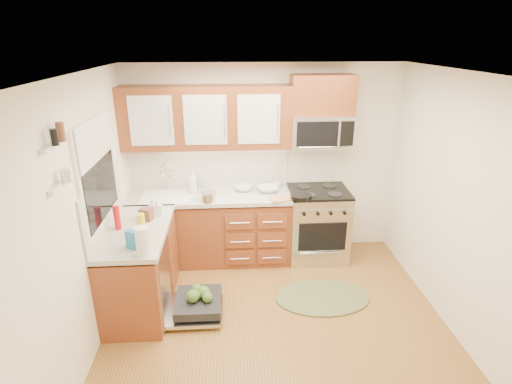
{
  "coord_description": "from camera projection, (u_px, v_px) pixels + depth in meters",
  "views": [
    {
      "loc": [
        -0.44,
        -3.27,
        2.79
      ],
      "look_at": [
        -0.17,
        0.85,
        1.18
      ],
      "focal_mm": 28.0,
      "sensor_mm": 36.0,
      "label": 1
    }
  ],
  "objects": [
    {
      "name": "canister",
      "position": [
        198.0,
        184.0,
        5.19
      ],
      "size": [
        0.11,
        0.11,
        0.15
      ],
      "primitive_type": "cylinder",
      "rotation": [
        0.0,
        0.0,
        -0.28
      ],
      "color": "silver",
      "rests_on": "countertop_back"
    },
    {
      "name": "wall_back",
      "position": [
        264.0,
        162.0,
        5.25
      ],
      "size": [
        3.5,
        0.04,
        2.5
      ],
      "primitive_type": "cube",
      "color": "white",
      "rests_on": "ground"
    },
    {
      "name": "soap_bottle_a",
      "position": [
        193.0,
        182.0,
        5.03
      ],
      "size": [
        0.14,
        0.14,
        0.3
      ],
      "primitive_type": "imported",
      "rotation": [
        0.0,
        0.0,
        0.23
      ],
      "color": "#999999",
      "rests_on": "countertop_back"
    },
    {
      "name": "wall_right",
      "position": [
        467.0,
        213.0,
        3.73
      ],
      "size": [
        0.04,
        3.5,
        2.5
      ],
      "primitive_type": "cube",
      "color": "white",
      "rests_on": "ground"
    },
    {
      "name": "shelf_lower",
      "position": [
        62.0,
        184.0,
        3.01
      ],
      "size": [
        0.04,
        0.4,
        0.03
      ],
      "primitive_type": "cube",
      "color": "white",
      "rests_on": "ground"
    },
    {
      "name": "base_cabinet_back",
      "position": [
        211.0,
        230.0,
        5.22
      ],
      "size": [
        2.05,
        0.6,
        0.85
      ],
      "primitive_type": "cube",
      "color": "brown",
      "rests_on": "ground"
    },
    {
      "name": "microwave",
      "position": [
        321.0,
        130.0,
        4.94
      ],
      "size": [
        0.76,
        0.38,
        0.4
      ],
      "primitive_type": null,
      "color": "silver",
      "rests_on": "ground"
    },
    {
      "name": "mustard_bottle",
      "position": [
        142.0,
        225.0,
        3.97
      ],
      "size": [
        0.09,
        0.09,
        0.23
      ],
      "primitive_type": "cylinder",
      "rotation": [
        0.0,
        0.0,
        0.35
      ],
      "color": "yellow",
      "rests_on": "countertop_left"
    },
    {
      "name": "cup",
      "position": [
        277.0,
        184.0,
        5.27
      ],
      "size": [
        0.12,
        0.12,
        0.09
      ],
      "primitive_type": "imported",
      "rotation": [
        0.0,
        0.0,
        0.04
      ],
      "color": "#999999",
      "rests_on": "countertop_back"
    },
    {
      "name": "blue_carton",
      "position": [
        133.0,
        240.0,
        3.73
      ],
      "size": [
        0.13,
        0.1,
        0.18
      ],
      "primitive_type": "cube",
      "rotation": [
        0.0,
        0.0,
        -0.38
      ],
      "color": "teal",
      "rests_on": "countertop_left"
    },
    {
      "name": "paper_towel_roll",
      "position": [
        143.0,
        241.0,
        3.59
      ],
      "size": [
        0.13,
        0.13,
        0.28
      ],
      "primitive_type": "cylinder",
      "rotation": [
        0.0,
        0.0,
        -0.03
      ],
      "color": "white",
      "rests_on": "countertop_left"
    },
    {
      "name": "wall_front",
      "position": [
        324.0,
        366.0,
        1.99
      ],
      "size": [
        3.5,
        0.04,
        2.5
      ],
      "primitive_type": "cube",
      "color": "white",
      "rests_on": "ground"
    },
    {
      "name": "window_blind",
      "position": [
        95.0,
        140.0,
        3.75
      ],
      "size": [
        0.02,
        0.96,
        0.4
      ],
      "primitive_type": "cube",
      "color": "white",
      "rests_on": "ground"
    },
    {
      "name": "red_bottle",
      "position": [
        117.0,
        218.0,
        4.09
      ],
      "size": [
        0.08,
        0.08,
        0.25
      ],
      "primitive_type": "cylinder",
      "rotation": [
        0.0,
        0.0,
        -0.34
      ],
      "color": "red",
      "rests_on": "countertop_left"
    },
    {
      "name": "wooden_box",
      "position": [
        146.0,
        214.0,
        4.31
      ],
      "size": [
        0.16,
        0.14,
        0.13
      ],
      "primitive_type": "cube",
      "rotation": [
        0.0,
        0.0,
        -0.4
      ],
      "color": "brown",
      "rests_on": "countertop_left"
    },
    {
      "name": "rug",
      "position": [
        322.0,
        297.0,
        4.55
      ],
      "size": [
        1.19,
        0.89,
        0.02
      ],
      "primitive_type": null,
      "rotation": [
        0.0,
        0.0,
        0.18
      ],
      "color": "#616539",
      "rests_on": "ground"
    },
    {
      "name": "backsplash_back",
      "position": [
        209.0,
        166.0,
        5.2
      ],
      "size": [
        2.05,
        0.02,
        0.57
      ],
      "primitive_type": "cube",
      "color": "silver",
      "rests_on": "ground"
    },
    {
      "name": "ceiling",
      "position": [
        284.0,
        75.0,
        3.17
      ],
      "size": [
        3.5,
        3.5,
        0.0
      ],
      "primitive_type": "plane",
      "rotation": [
        3.14,
        0.0,
        0.0
      ],
      "color": "white",
      "rests_on": "ground"
    },
    {
      "name": "upper_cabinets",
      "position": [
        206.0,
        117.0,
        4.81
      ],
      "size": [
        2.05,
        0.35,
        0.75
      ],
      "primitive_type": null,
      "color": "brown",
      "rests_on": "ground"
    },
    {
      "name": "base_cabinet_left",
      "position": [
        140.0,
        270.0,
        4.32
      ],
      "size": [
        0.6,
        1.25,
        0.85
      ],
      "primitive_type": "cube",
      "color": "brown",
      "rests_on": "ground"
    },
    {
      "name": "window",
      "position": [
        98.0,
        173.0,
        3.87
      ],
      "size": [
        0.03,
        1.05,
        1.05
      ],
      "primitive_type": null,
      "color": "white",
      "rests_on": "ground"
    },
    {
      "name": "backsplash_left",
      "position": [
        103.0,
        204.0,
        4.02
      ],
      "size": [
        0.02,
        1.25,
        0.57
      ],
      "primitive_type": "cube",
      "color": "silver",
      "rests_on": "ground"
    },
    {
      "name": "range",
      "position": [
        317.0,
        224.0,
        5.27
      ],
      "size": [
        0.76,
        0.64,
        0.95
      ],
      "primitive_type": null,
      "color": "silver",
      "rests_on": "ground"
    },
    {
      "name": "soap_bottle_c",
      "position": [
        153.0,
        205.0,
        4.51
      ],
      "size": [
        0.15,
        0.15,
        0.16
      ],
      "primitive_type": "imported",
      "rotation": [
        0.0,
        0.0,
        0.29
      ],
      "color": "#999999",
      "rests_on": "countertop_left"
    },
    {
      "name": "countertop_left",
      "position": [
        136.0,
        231.0,
        4.15
      ],
      "size": [
        0.64,
        1.27,
        0.05
      ],
      "primitive_type": "cube",
      "color": "#B8B4A8",
      "rests_on": "base_cabinet_left"
    },
    {
      "name": "wall_left",
      "position": [
        84.0,
        223.0,
        3.51
      ],
      "size": [
        0.04,
        3.5,
        2.5
      ],
      "primitive_type": "cube",
      "color": "white",
      "rests_on": "ground"
    },
    {
      "name": "shelf_upper",
      "position": [
        54.0,
        145.0,
        2.9
      ],
      "size": [
        0.04,
        0.4,
        0.03
      ],
      "primitive_type": "cube",
      "color": "white",
      "rests_on": "ground"
    },
    {
      "name": "countertop_back",
      "position": [
        209.0,
        196.0,
        5.04
      ],
      "size": [
        2.07,
        0.64,
        0.05
      ],
      "primitive_type": "cube",
      "color": "#B8B4A8",
      "rests_on": "base_cabinet_back"
    },
    {
      "name": "cutting_board",
      "position": [
        282.0,
        199.0,
        4.88
      ],
      "size": [
        0.33,
        0.25,
        0.02
      ],
      "primitive_type": "cube",
      "rotation": [
        0.0,
        0.0,
        0.2
      ],
      "color": "tan",
      "rests_on": "countertop_back"
    },
    {
      "name": "dishwasher",
      "position": [
        195.0,
        306.0,
        4.27
      ],
      "size": [
        0.7,
        0.6,
        0.2
      ],
      "primitive_type": null,
      "color": "silver",
      "rests_on": "ground"
    },
    {
      "name": "floor",
      "position": [
        278.0,
        329.0,
        4.08
      ],
      "size": [
        3.5,
        3.5,
        0.0
      ],
      "primitive_type": "plane",
      "color": "brown",
      "rests_on": "ground"
    },
    {
      "name": "bowl_b",
      "position": [
        244.0,
        188.0,
        5.16
      ],
      "size": [
        0.28,
        0.28,
        0.08
      ],
      "primitive_type": "imported",
      "rotation": [
        0.0,
        0.0,
        -0.17
      ],
      "color": "#999999",
      "rests_on": "countertop_back"
    },
    {
      "name": "sink",
      "position": [
        168.0,
        205.0,
        5.03
      ],
      "size": [
        0.62,
        0.5,
        0.26
      ],
      "primitive_type": null,
      "color": "white",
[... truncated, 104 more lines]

